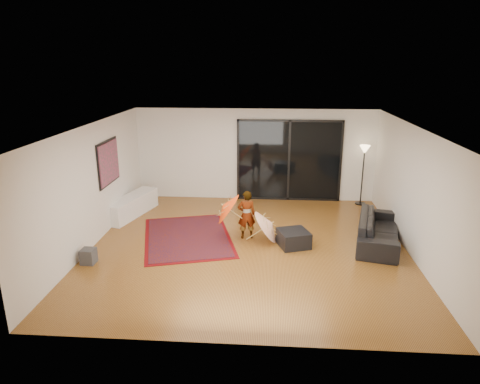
# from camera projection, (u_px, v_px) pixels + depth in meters

# --- Properties ---
(floor) EXTENTS (7.00, 7.00, 0.00)m
(floor) POSITION_uv_depth(u_px,v_px,m) (249.00, 246.00, 9.66)
(floor) COLOR olive
(floor) RESTS_ON ground
(ceiling) EXTENTS (7.00, 7.00, 0.00)m
(ceiling) POSITION_uv_depth(u_px,v_px,m) (249.00, 127.00, 8.86)
(ceiling) COLOR white
(ceiling) RESTS_ON wall_back
(wall_back) EXTENTS (7.00, 0.00, 7.00)m
(wall_back) POSITION_uv_depth(u_px,v_px,m) (255.00, 155.00, 12.60)
(wall_back) COLOR silver
(wall_back) RESTS_ON floor
(wall_front) EXTENTS (7.00, 0.00, 7.00)m
(wall_front) POSITION_uv_depth(u_px,v_px,m) (236.00, 262.00, 5.93)
(wall_front) COLOR silver
(wall_front) RESTS_ON floor
(wall_left) EXTENTS (0.00, 7.00, 7.00)m
(wall_left) POSITION_uv_depth(u_px,v_px,m) (92.00, 186.00, 9.50)
(wall_left) COLOR silver
(wall_left) RESTS_ON floor
(wall_right) EXTENTS (0.00, 7.00, 7.00)m
(wall_right) POSITION_uv_depth(u_px,v_px,m) (414.00, 192.00, 9.02)
(wall_right) COLOR silver
(wall_right) RESTS_ON floor
(sliding_door) EXTENTS (3.06, 0.07, 2.40)m
(sliding_door) POSITION_uv_depth(u_px,v_px,m) (289.00, 161.00, 12.54)
(sliding_door) COLOR black
(sliding_door) RESTS_ON wall_back
(painting) EXTENTS (0.04, 1.28, 1.08)m
(painting) POSITION_uv_depth(u_px,v_px,m) (109.00, 162.00, 10.36)
(painting) COLOR black
(painting) RESTS_ON wall_left
(media_console) EXTENTS (0.97, 1.98, 0.53)m
(media_console) POSITION_uv_depth(u_px,v_px,m) (132.00, 206.00, 11.52)
(media_console) COLOR white
(media_console) RESTS_ON floor
(speaker) EXTENTS (0.29, 0.29, 0.32)m
(speaker) POSITION_uv_depth(u_px,v_px,m) (88.00, 256.00, 8.80)
(speaker) COLOR #424244
(speaker) RESTS_ON floor
(persian_rug) EXTENTS (2.64, 3.19, 0.02)m
(persian_rug) POSITION_uv_depth(u_px,v_px,m) (188.00, 237.00, 10.14)
(persian_rug) COLOR #5E080B
(persian_rug) RESTS_ON floor
(sofa) EXTENTS (1.38, 2.37, 0.65)m
(sofa) POSITION_uv_depth(u_px,v_px,m) (379.00, 230.00, 9.74)
(sofa) COLOR black
(sofa) RESTS_ON floor
(ottoman) EXTENTS (0.81, 0.81, 0.36)m
(ottoman) POSITION_uv_depth(u_px,v_px,m) (293.00, 238.00, 9.62)
(ottoman) COLOR black
(ottoman) RESTS_ON floor
(floor_lamp) EXTENTS (0.30, 0.30, 1.74)m
(floor_lamp) POSITION_uv_depth(u_px,v_px,m) (364.00, 158.00, 12.09)
(floor_lamp) COLOR black
(floor_lamp) RESTS_ON floor
(child) EXTENTS (0.47, 0.36, 1.16)m
(child) POSITION_uv_depth(u_px,v_px,m) (247.00, 215.00, 9.95)
(child) COLOR #999999
(child) RESTS_ON floor
(parasol_orange) EXTENTS (0.60, 0.81, 0.87)m
(parasol_orange) POSITION_uv_depth(u_px,v_px,m) (223.00, 209.00, 9.90)
(parasol_orange) COLOR #FF460D
(parasol_orange) RESTS_ON child
(parasol_white) EXTENTS (0.65, 0.84, 0.94)m
(parasol_white) POSITION_uv_depth(u_px,v_px,m) (272.00, 221.00, 9.79)
(parasol_white) COLOR white
(parasol_white) RESTS_ON floor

